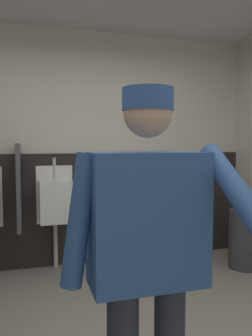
% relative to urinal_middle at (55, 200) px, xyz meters
% --- Properties ---
extents(wall_back, '(4.54, 0.12, 2.68)m').
position_rel_urinal_middle_xyz_m(wall_back, '(0.38, 0.22, 0.56)').
color(wall_back, beige).
rests_on(wall_back, ground_plane).
extents(wainscot_band_back, '(3.94, 0.03, 1.28)m').
position_rel_urinal_middle_xyz_m(wainscot_band_back, '(0.38, 0.14, -0.14)').
color(wainscot_band_back, black).
rests_on(wainscot_band_back, ground_plane).
extents(urinal_middle, '(0.40, 0.34, 1.24)m').
position_rel_urinal_middle_xyz_m(urinal_middle, '(0.00, 0.00, 0.00)').
color(urinal_middle, white).
rests_on(urinal_middle, ground_plane).
extents(urinal_right, '(0.40, 0.34, 1.24)m').
position_rel_urinal_middle_xyz_m(urinal_right, '(0.75, 0.00, 0.00)').
color(urinal_right, white).
rests_on(urinal_right, ground_plane).
extents(privacy_divider_panel, '(0.04, 0.40, 0.90)m').
position_rel_urinal_middle_xyz_m(privacy_divider_panel, '(-0.38, -0.07, 0.17)').
color(privacy_divider_panel, '#4C4C51').
extents(person, '(0.72, 0.60, 1.63)m').
position_rel_urinal_middle_xyz_m(person, '(0.22, -2.35, 0.18)').
color(person, '#2D3342').
rests_on(person, ground_plane).
extents(trash_bin, '(0.33, 0.33, 0.66)m').
position_rel_urinal_middle_xyz_m(trash_bin, '(2.03, -0.52, -0.45)').
color(trash_bin, '#38383D').
rests_on(trash_bin, ground_plane).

